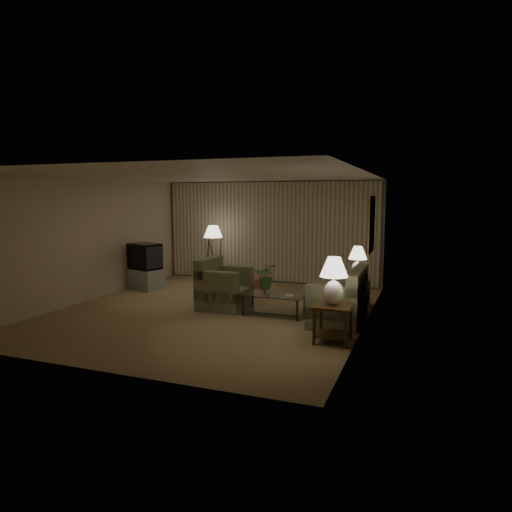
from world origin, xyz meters
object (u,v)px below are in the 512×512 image
Objects in this scene: armchair at (225,289)px; table_lamp_near at (334,277)px; side_table_far at (357,287)px; floor_lamp at (213,253)px; vase at (267,290)px; table_lamp_far at (358,259)px; tv_cabinet at (146,279)px; ottoman at (257,286)px; crt_tv at (145,256)px; coffee_table at (274,301)px; sofa at (339,299)px; side_table_near at (333,316)px.

armchair is 1.28× the size of table_lamp_near.
floor_lamp is at bearing 162.21° from side_table_far.
table_lamp_near reaches higher than vase.
table_lamp_far is 5.25m from tv_cabinet.
table_lamp_far is 2.48m from ottoman.
crt_tv is at bearing 153.84° from table_lamp_near.
tv_cabinet is 6.73× the size of vase.
floor_lamp reaches higher than crt_tv.
table_lamp_near is at bearing -44.37° from floor_lamp.
floor_lamp is at bearing 162.21° from table_lamp_far.
side_table_far is at bearing 44.11° from coffee_table.
tv_cabinet is at bearing -173.62° from ottoman.
armchair reaches higher than side_table_far.
sofa reaches higher than coffee_table.
coffee_table is 0.26m from vase.
crt_tv reaches higher than tv_cabinet.
armchair is at bearing -59.58° from floor_lamp.
side_table_near is 0.68× the size of crt_tv.
ottoman is at bearing -31.61° from floor_lamp.
table_lamp_far is (-0.00, -0.00, 0.58)m from side_table_far.
table_lamp_far is 4.40× the size of vase.
armchair is at bearing -4.50° from crt_tv.
coffee_table is (-1.39, 1.25, -0.14)m from side_table_near.
tv_cabinet is (-5.20, -0.05, -0.16)m from side_table_far.
crt_tv is at bearing -173.62° from ottoman.
side_table_near is at bearing -41.91° from coffee_table.
ottoman is (-2.34, 0.27, -0.20)m from side_table_far.
table_lamp_far is at bearing 172.24° from sofa.
armchair reaches higher than tv_cabinet.
side_table_near is 1.00× the size of side_table_far.
table_lamp_far reaches higher than ottoman.
floor_lamp reaches higher than table_lamp_far.
side_table_near is at bearing -7.81° from crt_tv.
ottoman is at bearing 24.73° from crt_tv.
ottoman is at bearing 129.13° from side_table_near.
armchair is 1.59× the size of ottoman.
floor_lamp is at bearing 134.37° from coffee_table.
side_table_near and side_table_far have the same top height.
armchair is 2.96m from table_lamp_near.
side_table_far is 2.05m from vase.
ottoman is at bearing -7.10° from armchair.
sofa is at bearing 96.34° from side_table_near.
tv_cabinet is at bearing 161.09° from coffee_table.
side_table_far reaches higher than coffee_table.
floor_lamp reaches higher than table_lamp_near.
table_lamp_near is 3.80m from ottoman.
table_lamp_near is 5.54m from floor_lamp.
table_lamp_near reaches higher than crt_tv.
sofa is 2.94× the size of ottoman.
armchair is 2.91m from tv_cabinet.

